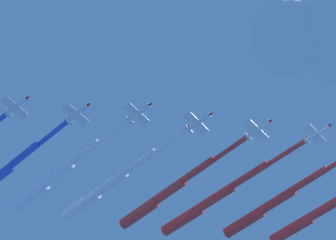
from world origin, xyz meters
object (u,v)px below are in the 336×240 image
at_px(jet_starboard_inner, 214,199).
at_px(jet_port_outer, 56,176).
at_px(jet_port_inner, 275,202).
at_px(jet_port_mid, 167,193).
at_px(jet_lead, 325,209).
at_px(jet_starboard_mid, 109,185).

height_order(jet_starboard_inner, jet_port_outer, jet_port_outer).
distance_m(jet_port_inner, jet_port_mid, 34.25).
relative_size(jet_port_mid, jet_port_outer, 1.03).
relative_size(jet_port_inner, jet_port_outer, 1.04).
bearing_deg(jet_port_inner, jet_port_outer, -175.51).
height_order(jet_lead, jet_port_inner, jet_port_inner).
xyz_separation_m(jet_lead, jet_starboard_mid, (-68.51, -6.22, 0.62)).
distance_m(jet_port_inner, jet_starboard_mid, 52.51).
bearing_deg(jet_port_mid, jet_starboard_mid, -174.49).
bearing_deg(jet_starboard_mid, jet_port_outer, -175.86).
relative_size(jet_lead, jet_port_mid, 1.04).
xyz_separation_m(jet_lead, jet_port_inner, (-16.18, -2.01, 0.01)).
bearing_deg(jet_port_inner, jet_port_mid, -175.89).
distance_m(jet_lead, jet_port_inner, 16.30).
bearing_deg(jet_starboard_inner, jet_starboard_mid, -172.91).
height_order(jet_starboard_inner, jet_port_mid, jet_starboard_inner).
height_order(jet_port_mid, jet_port_outer, jet_port_outer).
height_order(jet_port_mid, jet_starboard_mid, jet_starboard_mid).
bearing_deg(jet_starboard_inner, jet_lead, 3.39).
bearing_deg(jet_port_mid, jet_lead, 5.07).
distance_m(jet_starboard_inner, jet_port_mid, 15.10).
bearing_deg(jet_lead, jet_starboard_inner, -176.61).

